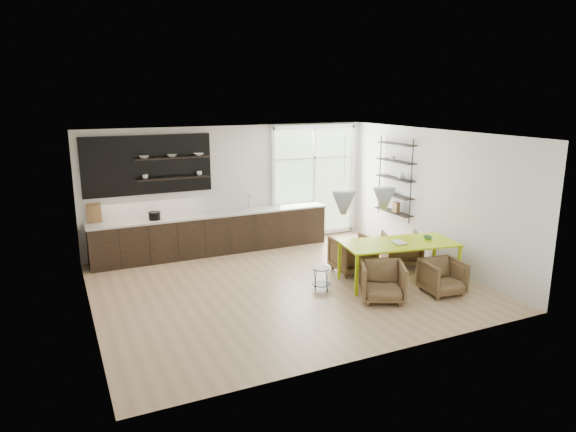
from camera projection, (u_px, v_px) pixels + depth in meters
The scene contains 11 objects.
room at pixel (289, 199), 10.76m from camera, with size 7.02×6.01×2.91m.
kitchen_run at pixel (210, 228), 11.84m from camera, with size 5.54×0.69×2.75m.
right_shelving at pixel (395, 180), 11.93m from camera, with size 0.26×1.22×1.90m.
dining_table at pixel (399, 245), 9.95m from camera, with size 2.36×1.37×0.81m.
armchair_back_left at pixel (353, 254), 10.63m from camera, with size 0.79×0.81×0.74m, color brown.
armchair_back_right at pixel (402, 249), 11.07m from camera, with size 0.77×0.79×0.72m, color brown.
armchair_front_left at pixel (382, 282), 9.15m from camera, with size 0.75×0.77×0.70m, color brown.
armchair_front_right at pixel (443, 277), 9.47m from camera, with size 0.68×0.70×0.64m, color brown.
wire_stool at pixel (321, 276), 9.63m from camera, with size 0.35×0.35×0.44m.
table_book at pixel (394, 243), 9.84m from camera, with size 0.22×0.30×0.03m, color white.
table_bowl at pixel (428, 238), 10.16m from camera, with size 0.18×0.18×0.06m, color #487E50.
Camera 1 is at (-3.89, -8.46, 3.61)m, focal length 32.00 mm.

